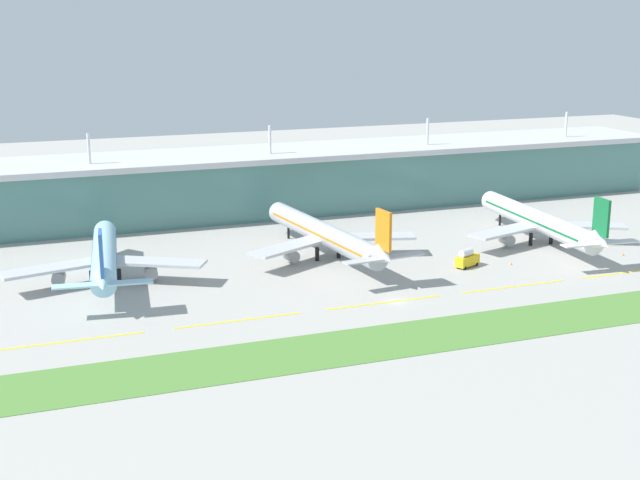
{
  "coord_description": "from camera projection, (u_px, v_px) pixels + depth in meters",
  "views": [
    {
      "loc": [
        -83.28,
        -170.67,
        62.88
      ],
      "look_at": [
        -6.15,
        33.14,
        7.0
      ],
      "focal_mm": 49.32,
      "sensor_mm": 36.0,
      "label": 1
    }
  ],
  "objects": [
    {
      "name": "ground_plane",
      "position": [
        397.0,
        301.0,
        198.8
      ],
      "size": [
        600.0,
        600.0,
        0.0
      ],
      "primitive_type": "plane",
      "color": "#A8A59E"
    },
    {
      "name": "terminal_building",
      "position": [
        265.0,
        181.0,
        286.76
      ],
      "size": [
        288.0,
        34.0,
        29.18
      ],
      "color": "slate",
      "rests_on": "ground"
    },
    {
      "name": "airliner_near",
      "position": [
        104.0,
        257.0,
        211.29
      ],
      "size": [
        48.35,
        60.7,
        18.9
      ],
      "color": "#9ED1EA",
      "rests_on": "ground"
    },
    {
      "name": "airliner_middle",
      "position": [
        325.0,
        234.0,
        232.88
      ],
      "size": [
        48.53,
        69.13,
        18.9
      ],
      "color": "#ADB2BC",
      "rests_on": "ground"
    },
    {
      "name": "airliner_far",
      "position": [
        539.0,
        221.0,
        247.68
      ],
      "size": [
        48.65,
        68.09,
        18.9
      ],
      "color": "silver",
      "rests_on": "ground"
    },
    {
      "name": "taxiway_stripe_west",
      "position": [
        74.0,
        341.0,
        174.69
      ],
      "size": [
        28.0,
        0.7,
        0.04
      ],
      "primitive_type": "cube",
      "color": "yellow",
      "rests_on": "ground"
    },
    {
      "name": "taxiway_stripe_mid_west",
      "position": [
        239.0,
        321.0,
        186.35
      ],
      "size": [
        28.0,
        0.7,
        0.04
      ],
      "primitive_type": "cube",
      "color": "yellow",
      "rests_on": "ground"
    },
    {
      "name": "taxiway_stripe_centre",
      "position": [
        385.0,
        303.0,
        198.0
      ],
      "size": [
        28.0,
        0.7,
        0.04
      ],
      "primitive_type": "cube",
      "color": "yellow",
      "rests_on": "ground"
    },
    {
      "name": "taxiway_stripe_mid_east",
      "position": [
        514.0,
        287.0,
        209.66
      ],
      "size": [
        28.0,
        0.7,
        0.04
      ],
      "primitive_type": "cube",
      "color": "yellow",
      "rests_on": "ground"
    },
    {
      "name": "taxiway_stripe_east",
      "position": [
        630.0,
        272.0,
        221.32
      ],
      "size": [
        28.0,
        0.7,
        0.04
      ],
      "primitive_type": "cube",
      "color": "yellow",
      "rests_on": "ground"
    },
    {
      "name": "grass_verge",
      "position": [
        444.0,
        333.0,
        178.76
      ],
      "size": [
        300.0,
        18.0,
        0.1
      ],
      "primitive_type": "cube",
      "color": "#518438",
      "rests_on": "ground"
    },
    {
      "name": "fuel_truck",
      "position": [
        467.0,
        259.0,
        225.41
      ],
      "size": [
        7.64,
        5.29,
        4.95
      ],
      "color": "gold",
      "rests_on": "ground"
    },
    {
      "name": "baggage_cart",
      "position": [
        467.0,
        258.0,
        229.79
      ],
      "size": [
        2.2,
        3.72,
        2.48
      ],
      "color": "silver",
      "rests_on": "ground"
    },
    {
      "name": "safety_cone_left_wingtip",
      "position": [
        623.0,
        254.0,
        236.51
      ],
      "size": [
        0.56,
        0.56,
        0.7
      ],
      "primitive_type": "cone",
      "color": "orange",
      "rests_on": "ground"
    },
    {
      "name": "safety_cone_right_wingtip",
      "position": [
        511.0,
        264.0,
        227.7
      ],
      "size": [
        0.56,
        0.56,
        0.7
      ],
      "primitive_type": "cone",
      "color": "orange",
      "rests_on": "ground"
    }
  ]
}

